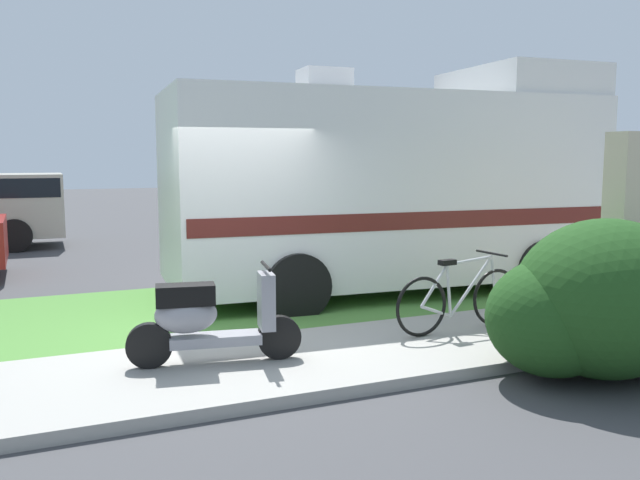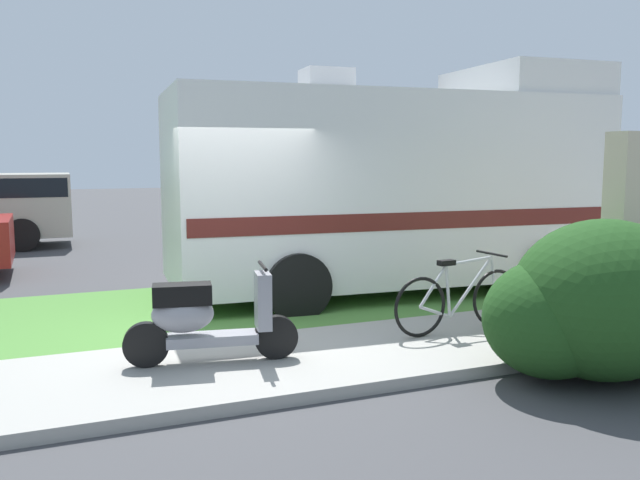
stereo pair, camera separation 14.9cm
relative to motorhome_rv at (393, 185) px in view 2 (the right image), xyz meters
name	(u,v)px [view 2 (the right image)]	position (x,y,z in m)	size (l,w,h in m)	color
ground_plane	(235,341)	(-3.02, -1.74, -1.70)	(80.00, 80.00, 0.00)	#424244
sidewalk	(266,366)	(-3.02, -2.94, -1.64)	(24.00, 2.00, 0.12)	#9E9B93
grass_strip	(206,310)	(-3.02, -0.24, -1.66)	(24.00, 3.40, 0.08)	#4C8438
motorhome_rv	(393,185)	(0.00, 0.00, 0.00)	(6.76, 2.95, 3.56)	silver
scooter	(205,318)	(-3.59, -2.81, -1.13)	(1.70, 0.58, 0.97)	black
bicycle	(459,299)	(-0.60, -2.75, -1.20)	(1.78, 0.52, 0.90)	black
bush_by_porch	(599,308)	(-0.18, -4.43, -0.98)	(2.15, 1.61, 1.52)	#1E4719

